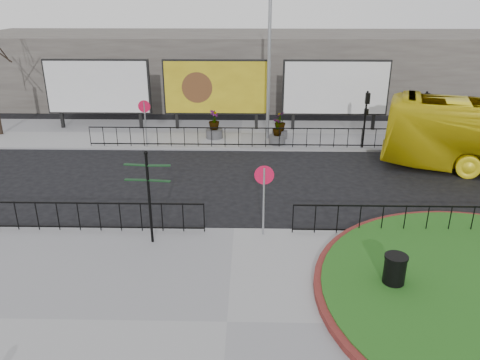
{
  "coord_description": "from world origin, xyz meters",
  "views": [
    {
      "loc": [
        0.54,
        -14.49,
        7.71
      ],
      "look_at": [
        0.19,
        0.67,
        1.66
      ],
      "focal_mm": 35.0,
      "sensor_mm": 36.0,
      "label": 1
    }
  ],
  "objects_px": {
    "lamp_post": "(269,53)",
    "litter_bin": "(394,272)",
    "billboard_mid": "(216,88)",
    "planter_a": "(214,127)",
    "planter_c": "(280,127)",
    "planter_b": "(277,134)",
    "fingerpost_sign": "(149,188)"
  },
  "relations": [
    {
      "from": "lamp_post",
      "to": "litter_bin",
      "type": "bearing_deg",
      "value": -78.34
    },
    {
      "from": "billboard_mid",
      "to": "planter_a",
      "type": "height_order",
      "value": "billboard_mid"
    },
    {
      "from": "planter_c",
      "to": "billboard_mid",
      "type": "bearing_deg",
      "value": 151.95
    },
    {
      "from": "planter_b",
      "to": "planter_c",
      "type": "distance_m",
      "value": 1.06
    },
    {
      "from": "planter_b",
      "to": "billboard_mid",
      "type": "bearing_deg",
      "value": 139.33
    },
    {
      "from": "fingerpost_sign",
      "to": "litter_bin",
      "type": "distance_m",
      "value": 7.7
    },
    {
      "from": "planter_c",
      "to": "planter_b",
      "type": "bearing_deg",
      "value": -100.94
    },
    {
      "from": "billboard_mid",
      "to": "planter_c",
      "type": "bearing_deg",
      "value": -28.05
    },
    {
      "from": "fingerpost_sign",
      "to": "planter_b",
      "type": "height_order",
      "value": "fingerpost_sign"
    },
    {
      "from": "lamp_post",
      "to": "planter_c",
      "type": "distance_m",
      "value": 4.12
    },
    {
      "from": "planter_b",
      "to": "planter_c",
      "type": "bearing_deg",
      "value": 79.06
    },
    {
      "from": "litter_bin",
      "to": "fingerpost_sign",
      "type": "bearing_deg",
      "value": 160.72
    },
    {
      "from": "planter_a",
      "to": "planter_b",
      "type": "relative_size",
      "value": 1.13
    },
    {
      "from": "planter_a",
      "to": "planter_c",
      "type": "xyz_separation_m",
      "value": [
        3.7,
        0.0,
        0.02
      ]
    },
    {
      "from": "litter_bin",
      "to": "planter_c",
      "type": "relative_size",
      "value": 0.69
    },
    {
      "from": "planter_c",
      "to": "litter_bin",
      "type": "bearing_deg",
      "value": -80.99
    },
    {
      "from": "fingerpost_sign",
      "to": "planter_b",
      "type": "xyz_separation_m",
      "value": [
        4.65,
        10.96,
        -1.38
      ]
    },
    {
      "from": "billboard_mid",
      "to": "planter_b",
      "type": "relative_size",
      "value": 4.43
    },
    {
      "from": "litter_bin",
      "to": "lamp_post",
      "type": "bearing_deg",
      "value": 101.66
    },
    {
      "from": "billboard_mid",
      "to": "planter_b",
      "type": "xyz_separation_m",
      "value": [
        3.5,
        -3.01,
        -1.96
      ]
    },
    {
      "from": "lamp_post",
      "to": "fingerpost_sign",
      "type": "relative_size",
      "value": 2.93
    },
    {
      "from": "fingerpost_sign",
      "to": "litter_bin",
      "type": "height_order",
      "value": "fingerpost_sign"
    },
    {
      "from": "fingerpost_sign",
      "to": "planter_a",
      "type": "xyz_separation_m",
      "value": [
        1.15,
        12.0,
        -1.28
      ]
    },
    {
      "from": "litter_bin",
      "to": "planter_b",
      "type": "relative_size",
      "value": 0.75
    },
    {
      "from": "fingerpost_sign",
      "to": "planter_a",
      "type": "distance_m",
      "value": 12.12
    },
    {
      "from": "planter_b",
      "to": "planter_c",
      "type": "height_order",
      "value": "planter_c"
    },
    {
      "from": "billboard_mid",
      "to": "planter_c",
      "type": "height_order",
      "value": "billboard_mid"
    },
    {
      "from": "litter_bin",
      "to": "planter_a",
      "type": "height_order",
      "value": "planter_a"
    },
    {
      "from": "planter_a",
      "to": "fingerpost_sign",
      "type": "bearing_deg",
      "value": -95.48
    },
    {
      "from": "litter_bin",
      "to": "planter_a",
      "type": "bearing_deg",
      "value": 112.48
    },
    {
      "from": "planter_a",
      "to": "planter_b",
      "type": "xyz_separation_m",
      "value": [
        3.5,
        -1.04,
        -0.1
      ]
    },
    {
      "from": "billboard_mid",
      "to": "fingerpost_sign",
      "type": "relative_size",
      "value": 1.97
    }
  ]
}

